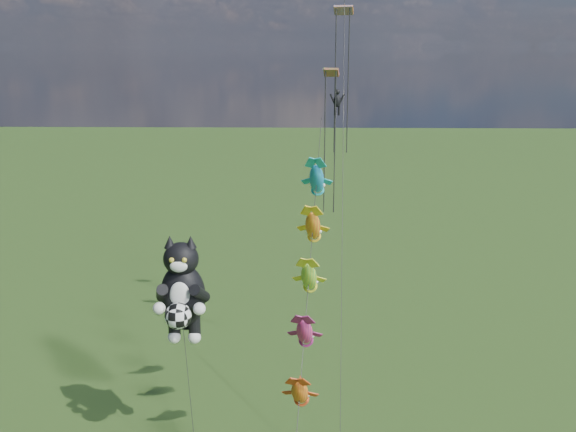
{
  "coord_description": "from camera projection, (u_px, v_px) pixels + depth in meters",
  "views": [
    {
      "loc": [
        9.3,
        -22.94,
        21.02
      ],
      "look_at": [
        8.4,
        13.15,
        11.49
      ],
      "focal_mm": 40.0,
      "sensor_mm": 36.0,
      "label": 1
    }
  ],
  "objects": [
    {
      "name": "parafoil_rig",
      "position": [
        338.0,
        98.0,
        40.99
      ],
      "size": [
        2.02,
        17.58,
        27.83
      ],
      "rotation": [
        0.0,
        0.0,
        0.05
      ],
      "color": "#4F3B28",
      "rests_on": "ground"
    },
    {
      "name": "cat_kite_rig",
      "position": [
        182.0,
        290.0,
        32.53
      ],
      "size": [
        2.79,
        4.26,
        11.92
      ],
      "rotation": [
        0.0,
        0.0,
        0.31
      ],
      "color": "#4F3B28",
      "rests_on": "ground"
    },
    {
      "name": "fish_windsock_rig",
      "position": [
        307.0,
        305.0,
        28.84
      ],
      "size": [
        2.07,
        15.88,
        17.44
      ],
      "rotation": [
        0.0,
        0.0,
        0.22
      ],
      "color": "#4F3B28",
      "rests_on": "ground"
    }
  ]
}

